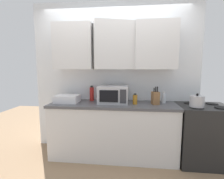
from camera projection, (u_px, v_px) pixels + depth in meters
wall_back_with_cabinets at (114, 62)px, 2.85m from camera, size 2.92×0.51×2.60m
counter_run at (113, 130)px, 2.77m from camera, size 2.05×0.63×0.90m
stove_range at (203, 134)px, 2.60m from camera, size 0.76×0.64×0.91m
kettle at (197, 101)px, 2.41m from camera, size 0.20×0.20×0.20m
microwave at (113, 94)px, 2.74m from camera, size 0.48×0.37×0.28m
dish_rack at (67, 99)px, 2.79m from camera, size 0.38×0.30×0.12m
knife_block at (155, 98)px, 2.62m from camera, size 0.12×0.14×0.28m
bottle_red_sauce at (92, 94)px, 2.93m from camera, size 0.07×0.07×0.26m
bottle_clear_tall at (164, 98)px, 2.73m from camera, size 0.07×0.07×0.19m
bottle_amber_vinegar at (135, 99)px, 2.63m from camera, size 0.07×0.07×0.17m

